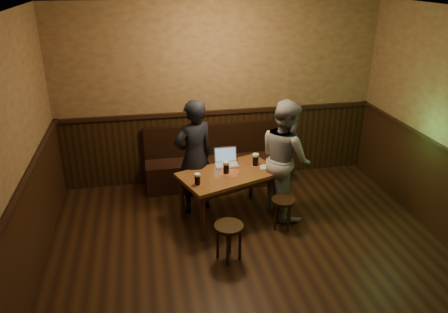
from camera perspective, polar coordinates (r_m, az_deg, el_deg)
name	(u,v)px	position (r m, az deg, el deg)	size (l,w,h in m)	color
room	(270,187)	(4.36, 5.98, -4.04)	(5.04, 6.04, 2.84)	black
bench	(216,166)	(6.94, -1.10, -1.19)	(2.20, 0.50, 0.95)	black
pub_table	(229,179)	(5.86, 0.69, -2.92)	(1.47, 1.14, 0.70)	#5F2D1B
stool_left	(229,232)	(5.15, 0.64, -9.82)	(0.43, 0.43, 0.47)	black
stool_right	(283,205)	(5.81, 7.74, -6.30)	(0.41, 0.41, 0.43)	black
pint_left	(197,179)	(5.48, -3.49, -2.98)	(0.10, 0.10, 0.16)	#AD1A15
pint_mid	(226,168)	(5.76, 0.28, -1.46)	(0.11, 0.11, 0.17)	#AD1A15
pint_right	(256,160)	(6.00, 4.14, -0.42)	(0.11, 0.11, 0.18)	#AD1A15
laptop	(226,160)	(6.05, 0.30, -0.49)	(0.32, 0.26, 0.22)	silver
menu	(268,167)	(6.02, 5.71, -1.32)	(0.22, 0.15, 0.00)	silver
person_suit	(194,157)	(5.99, -3.92, -0.08)	(0.60, 0.39, 1.63)	black
person_grey	(285,158)	(5.98, 8.00, -0.25)	(0.80, 0.62, 1.64)	gray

